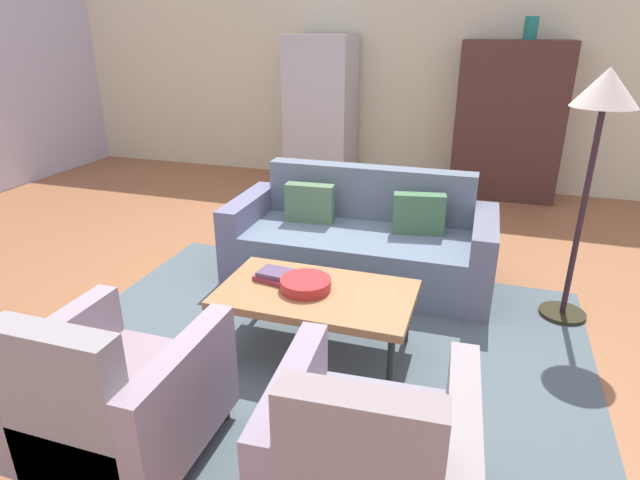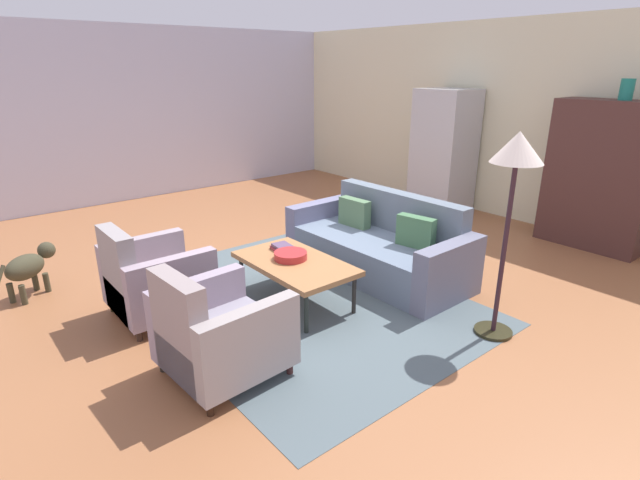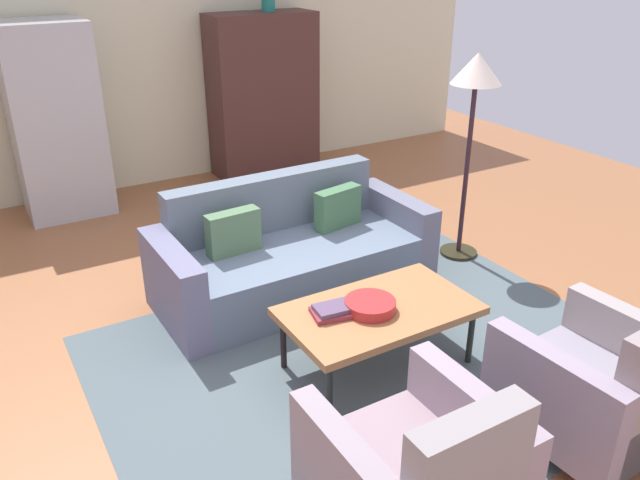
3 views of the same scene
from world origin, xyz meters
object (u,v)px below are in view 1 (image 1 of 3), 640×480
book_stack (277,276)px  fruit_bowl (306,284)px  vase_tall (531,28)px  refrigerator (321,112)px  couch (361,242)px  armchair_right (368,463)px  armchair_left (113,401)px  coffee_table (316,296)px  floor_lamp (602,113)px  cabinet (509,122)px

book_stack → fruit_bowl: bearing=-18.0°
vase_tall → refrigerator: bearing=-177.6°
couch → armchair_right: (0.61, -2.35, 0.06)m
armchair_left → book_stack: 1.28m
armchair_right → fruit_bowl: armchair_right is taller
book_stack → armchair_left: bearing=-104.3°
coffee_table → armchair_left: size_ratio=1.36×
coffee_table → vase_tall: bearing=72.7°
armchair_right → book_stack: armchair_right is taller
armchair_right → fruit_bowl: bearing=116.5°
book_stack → floor_lamp: (1.84, 0.90, 0.99)m
couch → armchair_left: bearing=75.0°
couch → coffee_table: 1.19m
couch → book_stack: (-0.28, -1.12, 0.17)m
couch → armchair_right: bearing=103.7°
couch → floor_lamp: bearing=171.2°
couch → fruit_bowl: (-0.07, -1.19, 0.18)m
armchair_right → book_stack: (-0.89, 1.24, 0.11)m
book_stack → vase_tall: 4.32m
vase_tall → fruit_bowl: bearing=-108.2°
armchair_left → refrigerator: (-0.57, 4.92, 0.58)m
armchair_left → fruit_bowl: armchair_left is taller
couch → armchair_right: armchair_right is taller
armchair_left → vase_tall: bearing=70.2°
coffee_table → cabinet: bearing=74.1°
cabinet → vase_tall: vase_tall is taller
armchair_right → vase_tall: bearing=79.8°
fruit_bowl → cabinet: 4.06m
book_stack → vase_tall: size_ratio=1.26×
armchair_right → refrigerator: bearing=106.3°
armchair_right → book_stack: 1.53m
armchair_right → cabinet: bearing=80.9°
armchair_right → floor_lamp: 2.58m
cabinet → refrigerator: refrigerator is taller
fruit_bowl → vase_tall: 4.31m
cabinet → floor_lamp: bearing=-81.0°
fruit_bowl → vase_tall: size_ratio=1.33×
armchair_left → cabinet: cabinet is taller
book_stack → vase_tall: (1.48, 3.79, 1.46)m
vase_tall → refrigerator: vase_tall is taller
cabinet → book_stack: bearing=-110.0°
couch → floor_lamp: (1.56, -0.22, 1.16)m
refrigerator → floor_lamp: refrigerator is taller
coffee_table → fruit_bowl: (-0.07, 0.00, 0.07)m
cabinet → refrigerator: size_ratio=0.97×
coffee_table → floor_lamp: 2.11m
coffee_table → armchair_left: (-0.60, -1.17, -0.05)m
fruit_bowl → floor_lamp: 2.13m
couch → vase_tall: (1.20, 2.67, 1.63)m
coffee_table → refrigerator: bearing=107.3°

